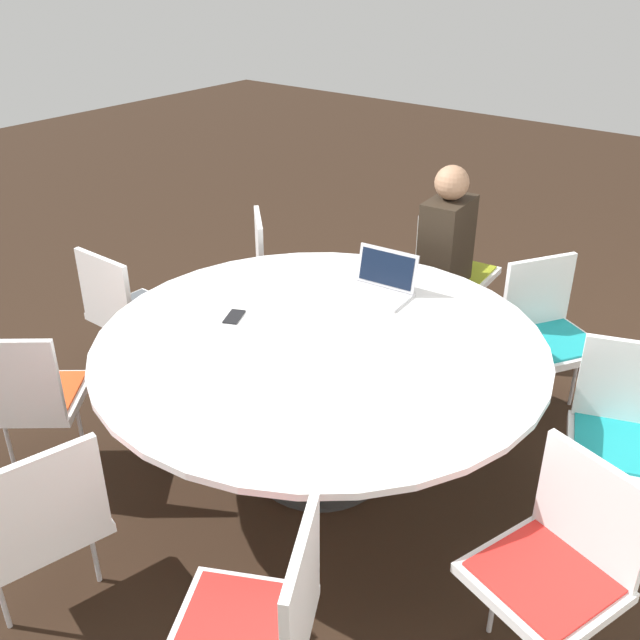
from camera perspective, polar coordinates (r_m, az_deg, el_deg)
The scene contains 14 objects.
ground_plane at distance 3.63m, azimuth 0.00°, elevation -11.66°, with size 16.00×16.00×0.00m, color black.
conference_table at distance 3.26m, azimuth 0.00°, elevation -2.95°, with size 2.04×2.04×0.73m.
chair_0 at distance 4.65m, azimuth 10.29°, elevation 4.60°, with size 0.48×0.46×0.85m.
chair_1 at distance 4.50m, azimuth -3.17°, elevation 4.18°, with size 0.61×0.61×0.85m.
chair_2 at distance 4.15m, azimuth -15.16°, elevation 1.05°, with size 0.42×0.44×0.85m.
chair_3 at distance 3.52m, azimuth -22.34°, elevation -5.40°, with size 0.60×0.61×0.85m.
chair_4 at distance 2.83m, azimuth -21.57°, elevation -14.44°, with size 0.53×0.51×0.85m.
chair_5 at distance 2.35m, azimuth -4.77°, elevation -22.93°, with size 0.58×0.57×0.85m.
chair_6 at distance 2.63m, azimuth 18.61°, elevation -17.58°, with size 0.54×0.55×0.85m.
chair_7 at distance 3.31m, azimuth 23.17°, elevation -7.89°, with size 0.54×0.56×0.85m.
chair_8 at distance 3.99m, azimuth 17.82°, elevation -0.51°, with size 0.59×0.59×0.85m.
person_0 at distance 4.35m, azimuth 10.23°, elevation 5.69°, with size 0.38×0.28×1.20m.
laptop at distance 3.63m, azimuth 4.86°, elevation 2.88°, with size 0.28×0.35×0.21m.
cell_phone at distance 3.42m, azimuth -6.89°, elevation 0.27°, with size 0.16×0.12×0.01m.
Camera 1 is at (2.20, 1.72, 2.32)m, focal length 40.00 mm.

